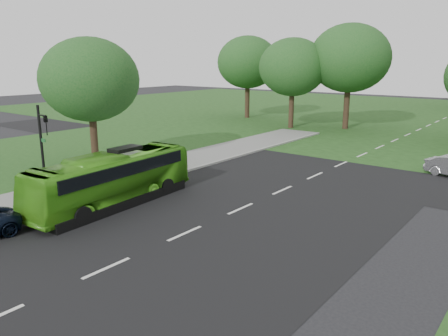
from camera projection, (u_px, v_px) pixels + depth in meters
name	position (u px, v px, depth m)	size (l,w,h in m)	color
ground	(215.00, 220.00, 19.84)	(160.00, 160.00, 0.00)	black
street_surfaces	(378.00, 145.00, 37.48)	(120.00, 120.00, 0.15)	black
tree_park_a	(293.00, 67.00, 45.71)	(7.11, 7.11, 9.44)	black
tree_park_b	(350.00, 58.00, 44.89)	(8.27, 8.27, 10.84)	black
tree_park_f	(248.00, 62.00, 54.08)	(7.57, 7.57, 10.10)	black
tree_side_near	(90.00, 80.00, 28.73)	(6.48, 6.48, 8.61)	black
bus	(113.00, 179.00, 21.80)	(2.19, 9.38, 2.61)	#4CAC1E
traffic_light	(43.00, 145.00, 22.17)	(0.79, 0.22, 4.92)	black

